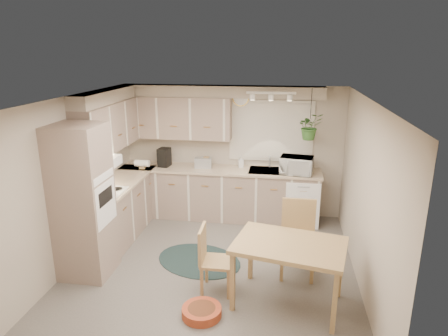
{
  "coord_description": "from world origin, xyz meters",
  "views": [
    {
      "loc": [
        0.94,
        -4.99,
        3.01
      ],
      "look_at": [
        0.09,
        0.55,
        1.33
      ],
      "focal_mm": 32.0,
      "sensor_mm": 36.0,
      "label": 1
    }
  ],
  "objects": [
    {
      "name": "soap_bottle",
      "position": [
        0.18,
        1.95,
        0.99
      ],
      "size": [
        0.13,
        0.22,
        0.09
      ],
      "primitive_type": "imported",
      "rotation": [
        0.0,
        0.0,
        0.2
      ],
      "color": "white",
      "rests_on": "counter_back"
    },
    {
      "name": "window_frame",
      "position": [
        0.7,
        2.08,
        1.6
      ],
      "size": [
        1.5,
        0.02,
        1.1
      ],
      "primitive_type": "cube",
      "color": "beige",
      "rests_on": "wall_back"
    },
    {
      "name": "cooktop",
      "position": [
        -1.68,
        0.3,
        0.94
      ],
      "size": [
        0.52,
        0.58,
        0.02
      ],
      "primitive_type": "cube",
      "color": "white",
      "rests_on": "counter_left"
    },
    {
      "name": "chair_back",
      "position": [
        1.19,
        0.01,
        0.52
      ],
      "size": [
        0.49,
        0.49,
        1.04
      ],
      "primitive_type": "cube",
      "rotation": [
        0.0,
        0.0,
        3.13
      ],
      "color": "tan",
      "rests_on": "floor"
    },
    {
      "name": "toaster",
      "position": [
        -0.49,
        1.82,
        1.03
      ],
      "size": [
        0.32,
        0.2,
        0.18
      ],
      "primitive_type": "cube",
      "rotation": [
        0.0,
        0.0,
        0.09
      ],
      "color": "#AFB2B7",
      "rests_on": "counter_back"
    },
    {
      "name": "window_blinds",
      "position": [
        0.7,
        2.07,
        1.6
      ],
      "size": [
        1.4,
        0.02,
        1.0
      ],
      "primitive_type": "cube",
      "color": "white",
      "rests_on": "wall_back"
    },
    {
      "name": "wall_front",
      "position": [
        0.0,
        -2.1,
        1.2
      ],
      "size": [
        4.0,
        0.04,
        2.4
      ],
      "primitive_type": "cube",
      "color": "#B1A492",
      "rests_on": "floor"
    },
    {
      "name": "wall_clock",
      "position": [
        0.15,
        2.07,
        2.18
      ],
      "size": [
        0.3,
        0.03,
        0.3
      ],
      "primitive_type": "cylinder",
      "rotation": [
        1.57,
        0.0,
        0.0
      ],
      "color": "gold",
      "rests_on": "wall_back"
    },
    {
      "name": "wall_right",
      "position": [
        2.0,
        0.0,
        1.2
      ],
      "size": [
        0.04,
        4.2,
        2.4
      ],
      "primitive_type": "cube",
      "color": "#B1A492",
      "rests_on": "floor"
    },
    {
      "name": "soffit_left",
      "position": [
        -1.85,
        1.0,
        2.3
      ],
      "size": [
        0.3,
        2.0,
        0.2
      ],
      "primitive_type": "cube",
      "color": "#B1A492",
      "rests_on": "wall_left"
    },
    {
      "name": "upper_cab_left",
      "position": [
        -1.82,
        1.0,
        1.83
      ],
      "size": [
        0.35,
        2.0,
        0.75
      ],
      "primitive_type": "cube",
      "color": "gray",
      "rests_on": "wall_left"
    },
    {
      "name": "upper_cab_back",
      "position": [
        -1.0,
        1.93,
        1.83
      ],
      "size": [
        2.0,
        0.35,
        0.75
      ],
      "primitive_type": "cube",
      "color": "gray",
      "rests_on": "wall_back"
    },
    {
      "name": "soffit_back",
      "position": [
        -0.2,
        1.95,
        2.3
      ],
      "size": [
        3.6,
        0.3,
        0.2
      ],
      "primitive_type": "cube",
      "color": "#B1A492",
      "rests_on": "wall_back"
    },
    {
      "name": "oven_stack",
      "position": [
        -1.68,
        -0.38,
        1.05
      ],
      "size": [
        0.65,
        0.65,
        2.1
      ],
      "primitive_type": "cube",
      "color": "gray",
      "rests_on": "floor"
    },
    {
      "name": "ceiling",
      "position": [
        0.0,
        0.0,
        2.4
      ],
      "size": [
        4.2,
        4.2,
        0.0
      ],
      "primitive_type": "plane",
      "color": "white",
      "rests_on": "wall_back"
    },
    {
      "name": "counter_back",
      "position": [
        -0.2,
        1.79,
        0.92
      ],
      "size": [
        3.64,
        0.64,
        0.04
      ],
      "primitive_type": "cube",
      "color": "#CBAC94",
      "rests_on": "base_cab_back"
    },
    {
      "name": "wall_oven_face",
      "position": [
        -1.35,
        -0.38,
        1.05
      ],
      "size": [
        0.02,
        0.56,
        0.58
      ],
      "primitive_type": "cube",
      "color": "white",
      "rests_on": "oven_stack"
    },
    {
      "name": "sink",
      "position": [
        0.7,
        1.8,
        0.9
      ],
      "size": [
        0.7,
        0.48,
        0.1
      ],
      "primitive_type": "cube",
      "color": "#AFB2B7",
      "rests_on": "counter_back"
    },
    {
      "name": "chair_left",
      "position": [
        0.16,
        -0.54,
        0.44
      ],
      "size": [
        0.42,
        0.42,
        0.88
      ],
      "primitive_type": "cube",
      "rotation": [
        0.0,
        0.0,
        -1.55
      ],
      "color": "tan",
      "rests_on": "floor"
    },
    {
      "name": "counter_left",
      "position": [
        -1.69,
        0.88,
        0.92
      ],
      "size": [
        0.64,
        1.89,
        0.04
      ],
      "primitive_type": "cube",
      "color": "#CBAC94",
      "rests_on": "base_cab_left"
    },
    {
      "name": "dishwasher_front",
      "position": [
        1.3,
        1.49,
        0.42
      ],
      "size": [
        0.58,
        0.02,
        0.83
      ],
      "primitive_type": "cube",
      "color": "white",
      "rests_on": "base_cab_back"
    },
    {
      "name": "wall_back",
      "position": [
        0.0,
        2.1,
        1.2
      ],
      "size": [
        4.0,
        0.04,
        2.4
      ],
      "primitive_type": "cube",
      "color": "#B1A492",
      "rests_on": "floor"
    },
    {
      "name": "microwave",
      "position": [
        1.17,
        1.7,
        1.13
      ],
      "size": [
        0.58,
        0.38,
        0.37
      ],
      "primitive_type": "imported",
      "rotation": [
        0.0,
        0.0,
        -0.14
      ],
      "color": "white",
      "rests_on": "counter_back"
    },
    {
      "name": "braided_rug",
      "position": [
        -0.23,
        0.16,
        0.01
      ],
      "size": [
        1.55,
        1.36,
        0.01
      ],
      "primitive_type": "ellipsoid",
      "rotation": [
        0.0,
        0.0,
        -0.35
      ],
      "color": "black",
      "rests_on": "floor"
    },
    {
      "name": "range_hood",
      "position": [
        -1.7,
        0.3,
        1.4
      ],
      "size": [
        0.4,
        0.6,
        0.14
      ],
      "primitive_type": "cube",
      "color": "white",
      "rests_on": "upper_cab_left"
    },
    {
      "name": "coffee_maker",
      "position": [
        -1.21,
        1.8,
        1.11
      ],
      "size": [
        0.22,
        0.25,
        0.34
      ],
      "primitive_type": "cube",
      "rotation": [
        0.0,
        0.0,
        -0.14
      ],
      "color": "black",
      "rests_on": "counter_back"
    },
    {
      "name": "base_cab_left",
      "position": [
        -1.7,
        0.88,
        0.45
      ],
      "size": [
        0.6,
        1.85,
        0.9
      ],
      "primitive_type": "cube",
      "color": "gray",
      "rests_on": "floor"
    },
    {
      "name": "wall_left",
      "position": [
        -2.0,
        0.0,
        1.2
      ],
      "size": [
        0.04,
        4.2,
        2.4
      ],
      "primitive_type": "cube",
      "color": "#B1A492",
      "rests_on": "floor"
    },
    {
      "name": "floor",
      "position": [
        0.0,
        0.0,
        0.0
      ],
      "size": [
        4.2,
        4.2,
        0.0
      ],
      "primitive_type": "plane",
      "color": "#68635C",
      "rests_on": "ground"
    },
    {
      "name": "hanging_plant",
      "position": [
        1.35,
        1.7,
        1.72
      ],
      "size": [
        0.53,
        0.56,
        0.35
      ],
      "primitive_type": "imported",
      "rotation": [
        0.0,
        0.0,
        0.36
      ],
      "color": "#326227",
      "rests_on": "ceiling"
    },
    {
      "name": "base_cab_back",
      "position": [
        -0.2,
        1.8,
        0.45
      ],
      "size": [
        3.6,
        0.6,
        0.9
      ],
      "primitive_type": "cube",
      "color": "gray",
      "rests_on": "floor"
    },
    {
      "name": "dining_table",
      "position": [
        1.06,
        -0.67,
        0.4
      ],
      "size": [
        1.43,
        1.1,
        0.81
      ],
      "primitive_type": "cube",
      "rotation": [
        0.0,
        0.0,
        -0.2
      ],
      "color": "tan",
      "rests_on": "floor"
    },
    {
      "name": "pet_bed",
      "position": [
        0.07,
        -1.08,
        0.05
      ],
      "size": [
        0.6,
        0.6,
        0.11
      ],
      "primitive_type": "cylinder",
      "rotation": [
        0.0,
        0.0,
        -0.35
      ],
      "color": "#AF3823",
      "rests_on": "floor"
    },
    {
      "name": "track_light_bar",
      "position": [
        0.7,
        1.55,
        2.33
      ],
      "size": [
        0.8,
        0.04,
        0.04
      ],
      "primitive_type": "cube",
      "color": "white",
      "rests_on": "ceiling"
    },
    {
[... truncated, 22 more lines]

